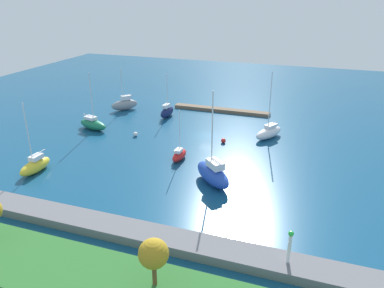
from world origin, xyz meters
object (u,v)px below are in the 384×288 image
object	(u,v)px
pier_dock	(221,110)
sailboat_blue_lone_south	(213,174)
sailboat_red_east_end	(179,155)
mooring_buoy_red	(223,141)
sailboat_green_near_pier	(93,124)
sailboat_yellow_by_breakwater	(35,165)
sailboat_white_mid_basin	(269,132)
mooring_buoy_white	(135,134)
sailboat_navy_lone_north	(167,111)
park_tree_midwest	(154,254)
harbor_beacon	(290,245)
sailboat_gray_off_beacon	(125,104)

from	to	relation	value
pier_dock	sailboat_blue_lone_south	world-z (taller)	sailboat_blue_lone_south
sailboat_red_east_end	mooring_buoy_red	xyz separation A→B (m)	(-5.07, -9.69, -0.42)
sailboat_green_near_pier	sailboat_yellow_by_breakwater	bearing A→B (deg)	-67.77
sailboat_white_mid_basin	mooring_buoy_white	size ratio (longest dim) A/B	14.51
sailboat_white_mid_basin	mooring_buoy_red	world-z (taller)	sailboat_white_mid_basin
sailboat_green_near_pier	mooring_buoy_white	world-z (taller)	sailboat_green_near_pier
pier_dock	sailboat_navy_lone_north	xyz separation A→B (m)	(10.46, 7.90, 0.87)
pier_dock	sailboat_navy_lone_north	world-z (taller)	sailboat_navy_lone_north
park_tree_midwest	sailboat_red_east_end	xyz separation A→B (m)	(8.69, -28.79, -3.60)
pier_dock	park_tree_midwest	size ratio (longest dim) A/B	4.63
sailboat_white_mid_basin	sailboat_yellow_by_breakwater	xyz separation A→B (m)	(32.26, 26.85, -0.06)
sailboat_green_near_pier	sailboat_navy_lone_north	size ratio (longest dim) A/B	1.21
pier_dock	park_tree_midwest	world-z (taller)	park_tree_midwest
sailboat_green_near_pier	harbor_beacon	bearing A→B (deg)	-19.89
harbor_beacon	mooring_buoy_white	world-z (taller)	harbor_beacon
sailboat_blue_lone_south	mooring_buoy_red	size ratio (longest dim) A/B	15.60
sailboat_navy_lone_north	sailboat_blue_lone_south	bearing A→B (deg)	-141.91
sailboat_green_near_pier	sailboat_red_east_end	bearing A→B (deg)	-4.80
harbor_beacon	sailboat_gray_off_beacon	world-z (taller)	sailboat_gray_off_beacon
pier_dock	sailboat_gray_off_beacon	world-z (taller)	sailboat_gray_off_beacon
sailboat_gray_off_beacon	sailboat_navy_lone_north	bearing A→B (deg)	123.49
harbor_beacon	sailboat_navy_lone_north	distance (m)	52.47
sailboat_gray_off_beacon	mooring_buoy_white	size ratio (longest dim) A/B	11.14
park_tree_midwest	sailboat_red_east_end	size ratio (longest dim) A/B	0.57
harbor_beacon	mooring_buoy_white	size ratio (longest dim) A/B	4.17
sailboat_blue_lone_south	sailboat_navy_lone_north	distance (m)	32.61
sailboat_gray_off_beacon	sailboat_navy_lone_north	world-z (taller)	sailboat_gray_off_beacon
sailboat_white_mid_basin	sailboat_gray_off_beacon	size ratio (longest dim) A/B	1.30
harbor_beacon	sailboat_yellow_by_breakwater	world-z (taller)	sailboat_yellow_by_breakwater
harbor_beacon	sailboat_blue_lone_south	distance (m)	19.92
sailboat_green_near_pier	sailboat_blue_lone_south	bearing A→B (deg)	-10.36
park_tree_midwest	sailboat_gray_off_beacon	xyz separation A→B (m)	(31.13, -50.83, -3.07)
harbor_beacon	park_tree_midwest	bearing A→B (deg)	31.92
pier_dock	sailboat_red_east_end	distance (m)	28.48
mooring_buoy_white	sailboat_red_east_end	bearing A→B (deg)	148.73
park_tree_midwest	pier_dock	bearing A→B (deg)	-80.92
sailboat_green_near_pier	mooring_buoy_white	size ratio (longest dim) A/B	13.12
sailboat_green_near_pier	sailboat_red_east_end	size ratio (longest dim) A/B	1.35
sailboat_yellow_by_breakwater	sailboat_gray_off_beacon	bearing A→B (deg)	-173.87
sailboat_white_mid_basin	sailboat_blue_lone_south	bearing A→B (deg)	14.91
sailboat_blue_lone_south	sailboat_navy_lone_north	size ratio (longest dim) A/B	1.43
sailboat_yellow_by_breakwater	sailboat_green_near_pier	distance (m)	19.96
sailboat_green_near_pier	park_tree_midwest	bearing A→B (deg)	-34.91
sailboat_gray_off_beacon	sailboat_blue_lone_south	bearing A→B (deg)	87.59
park_tree_midwest	sailboat_gray_off_beacon	distance (m)	59.69
harbor_beacon	sailboat_gray_off_beacon	distance (m)	61.05
harbor_beacon	sailboat_yellow_by_breakwater	distance (m)	41.05
mooring_buoy_red	mooring_buoy_white	bearing A→B (deg)	7.93
sailboat_navy_lone_north	mooring_buoy_white	distance (m)	13.34
sailboat_yellow_by_breakwater	sailboat_red_east_end	distance (m)	22.90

